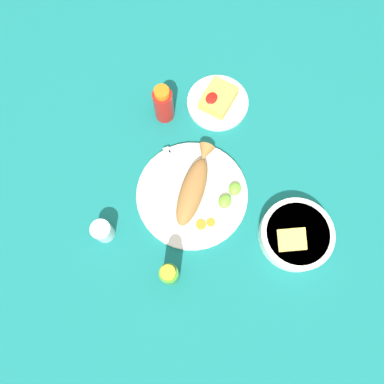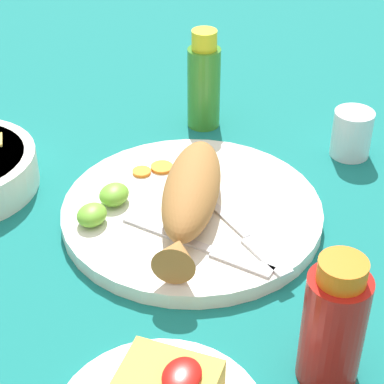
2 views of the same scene
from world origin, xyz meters
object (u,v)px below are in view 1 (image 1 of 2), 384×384
at_px(main_plate, 192,195).
at_px(fork_far, 192,166).
at_px(fried_fish, 194,187).
at_px(hot_sauce_bottle_red, 163,104).
at_px(salt_cup, 103,231).
at_px(side_plate_fries, 218,103).
at_px(fork_near, 176,172).
at_px(hot_sauce_bottle_green, 170,275).
at_px(guacamole_bowl, 296,235).

bearing_deg(main_plate, fork_far, -150.09).
height_order(fried_fish, hot_sauce_bottle_red, hot_sauce_bottle_red).
xyz_separation_m(fried_fish, salt_cup, (0.22, -0.15, -0.02)).
bearing_deg(hot_sauce_bottle_red, side_plate_fries, 132.30).
bearing_deg(fork_near, hot_sauce_bottle_red, -11.54).
bearing_deg(fork_near, fork_far, -91.00).
bearing_deg(fork_far, hot_sauce_bottle_green, 120.07).
height_order(fork_far, guacamole_bowl, guacamole_bowl).
xyz_separation_m(salt_cup, side_plate_fries, (-0.49, 0.08, -0.02)).
relative_size(fried_fish, fork_far, 1.31).
height_order(fried_fish, fork_near, fried_fish).
relative_size(salt_cup, guacamole_bowl, 0.34).
xyz_separation_m(fork_near, side_plate_fries, (-0.25, -0.00, -0.01)).
xyz_separation_m(fork_far, side_plate_fries, (-0.22, -0.03, -0.01)).
bearing_deg(fried_fish, fork_far, -158.18).
bearing_deg(hot_sauce_bottle_green, salt_cup, -93.01).
xyz_separation_m(fork_near, fork_far, (-0.04, 0.03, 0.00)).
relative_size(hot_sauce_bottle_red, side_plate_fries, 0.73).
relative_size(fork_far, hot_sauce_bottle_red, 1.38).
bearing_deg(hot_sauce_bottle_red, main_plate, 47.25).
bearing_deg(fork_far, main_plate, 130.74).
xyz_separation_m(fork_far, salt_cup, (0.28, -0.11, 0.01)).
distance_m(fried_fish, salt_cup, 0.27).
distance_m(hot_sauce_bottle_green, guacamole_bowl, 0.35).
bearing_deg(hot_sauce_bottle_green, hot_sauce_bottle_red, -147.42).
height_order(fork_far, hot_sauce_bottle_red, hot_sauce_bottle_red).
xyz_separation_m(main_plate, hot_sauce_bottle_green, (0.22, 0.06, 0.06)).
bearing_deg(hot_sauce_bottle_red, fork_far, 54.62).
distance_m(fork_far, salt_cup, 0.30).
relative_size(fried_fish, hot_sauce_bottle_green, 1.69).
relative_size(main_plate, salt_cup, 4.76).
xyz_separation_m(main_plate, salt_cup, (0.21, -0.15, 0.02)).
bearing_deg(salt_cup, side_plate_fries, 171.05).
bearing_deg(fried_fish, guacamole_bowl, 82.27).
bearing_deg(side_plate_fries, salt_cup, -8.95).
relative_size(fried_fish, side_plate_fries, 1.33).
xyz_separation_m(hot_sauce_bottle_red, side_plate_fries, (-0.11, 0.12, -0.06)).
bearing_deg(fork_near, salt_cup, 109.73).
bearing_deg(fork_near, fried_fish, -156.94).
height_order(hot_sauce_bottle_red, salt_cup, hot_sauce_bottle_red).
height_order(hot_sauce_bottle_red, guacamole_bowl, hot_sauce_bottle_red).
distance_m(main_plate, salt_cup, 0.26).
xyz_separation_m(main_plate, fried_fish, (-0.01, -0.00, 0.03)).
bearing_deg(guacamole_bowl, side_plate_fries, -124.26).
relative_size(hot_sauce_bottle_red, hot_sauce_bottle_green, 0.93).
distance_m(fork_far, guacamole_bowl, 0.34).
height_order(hot_sauce_bottle_green, salt_cup, hot_sauce_bottle_green).
bearing_deg(hot_sauce_bottle_green, main_plate, -164.56).
bearing_deg(main_plate, salt_cup, -36.32).
xyz_separation_m(fork_far, hot_sauce_bottle_green, (0.29, 0.10, 0.05)).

